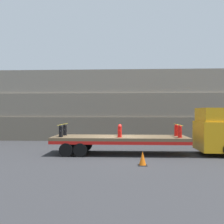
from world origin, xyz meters
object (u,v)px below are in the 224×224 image
object	(u,v)px
fire_hydrant_red_near_1	(120,131)
traffic_cone	(143,159)
fire_hydrant_red_far_1	(120,130)
truck_cab	(217,131)
fire_hydrant_red_near_2	(180,132)
fire_hydrant_red_far_2	(176,130)
fire_hydrant_black_far_0	(65,130)
flatbed_trailer	(113,139)
fire_hydrant_black_near_0	(61,131)

from	to	relation	value
fire_hydrant_red_near_1	traffic_cone	distance (m)	3.34
fire_hydrant_red_far_1	truck_cab	bearing A→B (deg)	-5.06
truck_cab	fire_hydrant_red_near_2	distance (m)	2.56
fire_hydrant_red_far_2	fire_hydrant_red_near_1	bearing A→B (deg)	-163.57
fire_hydrant_black_far_0	traffic_cone	xyz separation A→B (m)	(5.00, -3.98, -1.17)
flatbed_trailer	fire_hydrant_red_far_2	distance (m)	4.29
traffic_cone	fire_hydrant_red_near_2	bearing A→B (deg)	48.67
fire_hydrant_black_near_0	fire_hydrant_red_near_1	distance (m)	3.76
truck_cab	fire_hydrant_red_far_1	xyz separation A→B (m)	(-6.26, 0.55, 0.03)
fire_hydrant_red_near_1	fire_hydrant_red_far_2	bearing A→B (deg)	16.43
truck_cab	traffic_cone	size ratio (longest dim) A/B	4.16
fire_hydrant_black_far_0	fire_hydrant_red_far_1	xyz separation A→B (m)	(3.76, 0.00, 0.00)
fire_hydrant_black_far_0	fire_hydrant_red_near_1	world-z (taller)	same
truck_cab	fire_hydrant_red_near_2	size ratio (longest dim) A/B	3.89
fire_hydrant_red_far_1	fire_hydrant_red_near_2	bearing A→B (deg)	-16.43
flatbed_trailer	fire_hydrant_red_near_2	distance (m)	4.29
fire_hydrant_black_near_0	fire_hydrant_black_far_0	world-z (taller)	same
truck_cab	fire_hydrant_red_far_2	xyz separation A→B (m)	(-2.50, 0.55, 0.03)
fire_hydrant_black_far_0	fire_hydrant_red_far_1	bearing A→B (deg)	0.00
truck_cab	flatbed_trailer	world-z (taller)	truck_cab
flatbed_trailer	fire_hydrant_black_far_0	distance (m)	3.40
truck_cab	fire_hydrant_red_far_1	bearing A→B (deg)	174.94
fire_hydrant_red_near_1	fire_hydrant_red_near_2	world-z (taller)	same
fire_hydrant_red_near_1	truck_cab	bearing A→B (deg)	5.06
fire_hydrant_black_near_0	fire_hydrant_black_far_0	xyz separation A→B (m)	(0.00, 1.11, 0.00)
flatbed_trailer	fire_hydrant_black_far_0	xyz separation A→B (m)	(-3.31, 0.55, 0.58)
fire_hydrant_black_far_0	fire_hydrant_red_far_1	world-z (taller)	same
fire_hydrant_red_near_1	fire_hydrant_red_far_1	bearing A→B (deg)	90.00
fire_hydrant_red_far_1	fire_hydrant_red_near_2	world-z (taller)	same
fire_hydrant_black_near_0	fire_hydrant_red_far_1	size ratio (longest dim) A/B	1.00
fire_hydrant_red_far_1	fire_hydrant_red_far_2	bearing A→B (deg)	0.00
flatbed_trailer	fire_hydrant_red_near_1	bearing A→B (deg)	-50.80
flatbed_trailer	fire_hydrant_black_near_0	bearing A→B (deg)	-170.49
truck_cab	fire_hydrant_red_near_1	size ratio (longest dim) A/B	3.89
fire_hydrant_red_near_1	fire_hydrant_red_near_2	distance (m)	3.76
truck_cab	fire_hydrant_red_near_1	bearing A→B (deg)	-174.94
fire_hydrant_black_near_0	fire_hydrant_red_near_2	distance (m)	7.52
fire_hydrant_black_near_0	traffic_cone	world-z (taller)	fire_hydrant_black_near_0
flatbed_trailer	fire_hydrant_red_near_1	world-z (taller)	fire_hydrant_red_near_1
truck_cab	fire_hydrant_black_near_0	bearing A→B (deg)	-176.83
truck_cab	fire_hydrant_black_far_0	xyz separation A→B (m)	(-10.02, 0.55, 0.03)
flatbed_trailer	fire_hydrant_red_near_2	world-z (taller)	fire_hydrant_red_near_2
fire_hydrant_black_near_0	fire_hydrant_black_far_0	bearing A→B (deg)	90.00
fire_hydrant_black_near_0	fire_hydrant_red_far_1	distance (m)	3.92
fire_hydrant_black_near_0	fire_hydrant_red_near_2	xyz separation A→B (m)	(7.52, 0.00, 0.00)
fire_hydrant_black_near_0	fire_hydrant_red_far_2	world-z (taller)	same
truck_cab	fire_hydrant_black_near_0	distance (m)	10.04
traffic_cone	fire_hydrant_black_near_0	bearing A→B (deg)	150.11
fire_hydrant_black_near_0	fire_hydrant_red_far_1	bearing A→B (deg)	16.43
truck_cab	traffic_cone	world-z (taller)	truck_cab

